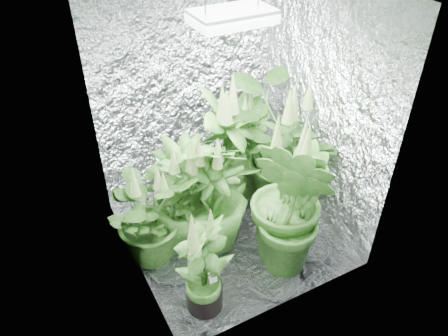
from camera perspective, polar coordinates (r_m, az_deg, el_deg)
The scene contains 13 objects.
ground at distance 3.76m, azimuth 0.77°, elevation -8.53°, with size 1.60×1.60×0.00m, color silver.
walls at distance 3.14m, azimuth 0.92°, elevation 4.54°, with size 1.62×1.62×2.00m.
grow_lamp at distance 2.79m, azimuth 1.09°, elevation 19.11°, with size 0.50×0.30×0.22m.
plant_a at distance 3.36m, azimuth -9.52°, elevation -6.24°, with size 0.80×0.80×0.87m.
plant_b at distance 3.56m, azimuth 0.17°, elevation 1.25°, with size 0.89×0.89×1.31m.
plant_c at distance 3.93m, azimuth 2.86°, elevation 2.32°, with size 0.55×0.55×0.99m.
plant_d at distance 3.36m, azimuth -1.48°, elevation -3.63°, with size 0.68×0.68×1.06m.
plant_e at distance 3.77m, azimuth 8.26°, elevation 2.58°, with size 1.25×1.25×1.23m.
plant_f at distance 2.98m, azimuth -2.70°, elevation -12.85°, with size 0.59×0.59×0.89m.
plant_g at distance 3.16m, azimuth 8.80°, elevation -4.67°, with size 0.68×0.68×1.29m.
plant_h at distance 3.40m, azimuth -5.38°, elevation -3.75°, with size 0.73×0.73×1.02m.
circulation_fan at distance 4.04m, azimuth 7.12°, elevation -2.47°, with size 0.13×0.29×0.33m.
plant_label at distance 3.05m, azimuth -1.47°, elevation -14.08°, with size 0.06×0.01×0.09m, color white.
Camera 1 is at (-1.30, -2.33, 2.65)m, focal length 35.00 mm.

